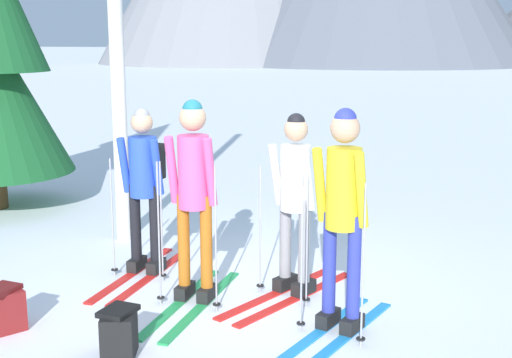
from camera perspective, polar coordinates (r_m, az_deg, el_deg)
name	(u,v)px	position (r m, az deg, el deg)	size (l,w,h in m)	color
ground_plane	(232,293)	(6.55, -2.02, -9.48)	(400.00, 400.00, 0.00)	white
skier_in_blue	(144,182)	(6.94, -9.33, -0.24)	(0.61, 1.75, 1.70)	red
skier_in_pink	(194,191)	(6.09, -5.25, -1.03)	(0.61, 1.76, 1.85)	green
skier_in_white	(295,197)	(6.27, 3.24, -1.55)	(0.80, 1.73, 1.71)	red
skier_in_yellow	(342,210)	(5.46, 7.24, -2.56)	(0.61, 1.65, 1.84)	#1E84D1
birch_tree_tall	(115,23)	(8.04, -11.72, 12.63)	(0.80, 0.27, 5.03)	silver
backpack_on_snow_front	(2,309)	(6.05, -20.46, -10.19)	(0.36, 0.39, 0.38)	maroon
backpack_on_snow_beside	(119,333)	(5.36, -11.39, -12.49)	(0.35, 0.39, 0.38)	black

